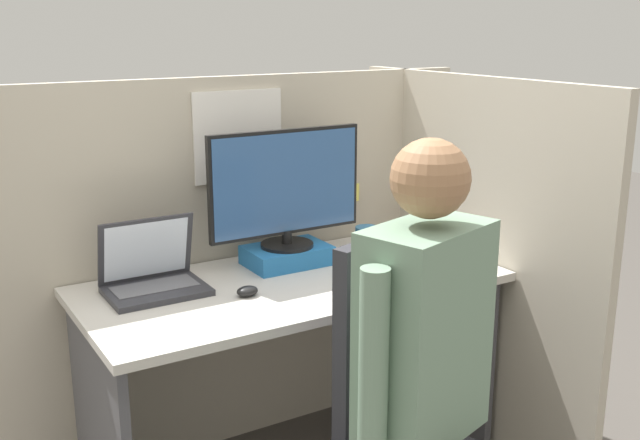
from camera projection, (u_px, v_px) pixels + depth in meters
cubicle_panel_back at (246, 262)px, 2.87m from camera, size 1.93×0.05×1.42m
cubicle_panel_right at (468, 262)px, 2.88m from camera, size 0.04×1.32×1.42m
desk at (292, 331)px, 2.61m from camera, size 1.43×0.68×0.75m
paper_box at (287, 255)px, 2.72m from camera, size 0.30×0.20×0.07m
monitor at (286, 187)px, 2.65m from camera, size 0.59×0.19×0.42m
laptop at (153, 278)px, 2.44m from camera, size 0.32×0.23×0.24m
mouse at (247, 291)px, 2.41m from camera, size 0.07×0.05×0.03m
stapler at (421, 240)px, 2.95m from camera, size 0.04×0.13×0.04m
carrot_toy at (395, 282)px, 2.47m from camera, size 0.04×0.15×0.04m
office_chair at (405, 428)px, 2.05m from camera, size 0.58×0.62×1.04m
person at (431, 370)px, 1.84m from camera, size 0.46×0.47×1.35m
coffee_mug at (367, 238)px, 2.89m from camera, size 0.09×0.09×0.09m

